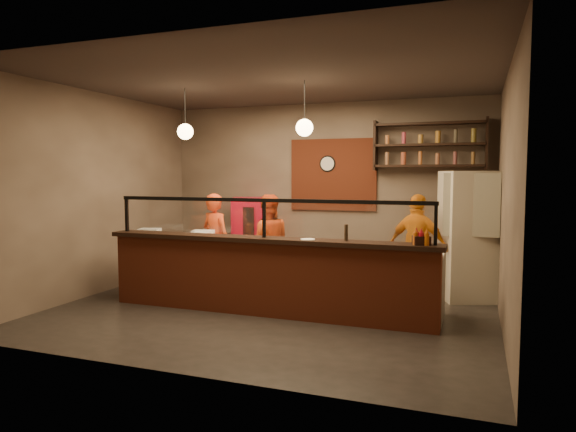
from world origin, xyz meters
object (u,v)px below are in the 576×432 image
at_px(fridge, 471,236).
at_px(red_cooler, 250,236).
at_px(wall_clock, 328,164).
at_px(pepper_mill, 346,232).
at_px(cook_right, 418,247).
at_px(pizza_dough, 265,244).
at_px(condiment_caddy, 421,240).
at_px(cook_mid, 268,242).
at_px(cook_left, 216,241).

relative_size(fridge, red_cooler, 1.33).
xyz_separation_m(wall_clock, pepper_mill, (1.01, -2.71, -0.94)).
bearing_deg(pepper_mill, cook_right, 65.75).
bearing_deg(pizza_dough, wall_clock, 82.67).
distance_m(wall_clock, cook_right, 2.43).
bearing_deg(red_cooler, cook_right, -33.08).
height_order(fridge, pizza_dough, fridge).
bearing_deg(pizza_dough, condiment_caddy, -12.34).
xyz_separation_m(wall_clock, fridge, (2.50, -0.86, -1.12)).
height_order(cook_mid, condiment_caddy, cook_mid).
height_order(cook_left, pepper_mill, cook_left).
bearing_deg(wall_clock, pepper_mill, -69.45).
height_order(cook_mid, pizza_dough, cook_mid).
bearing_deg(pizza_dough, red_cooler, 119.89).
distance_m(pizza_dough, pepper_mill, 1.40).
distance_m(cook_right, pizza_dough, 2.37).
relative_size(wall_clock, pepper_mill, 1.44).
xyz_separation_m(cook_left, condiment_caddy, (3.43, -1.21, 0.32)).
relative_size(cook_mid, red_cooler, 1.07).
xyz_separation_m(cook_right, pepper_mill, (-0.73, -1.62, 0.36)).
distance_m(cook_mid, red_cooler, 1.28).
xyz_separation_m(cook_right, condiment_caddy, (0.22, -1.69, 0.31)).
bearing_deg(cook_mid, condiment_caddy, 126.35).
distance_m(cook_mid, fridge, 3.19).
bearing_deg(cook_right, cook_mid, 24.89).
height_order(wall_clock, cook_mid, wall_clock).
bearing_deg(cook_left, red_cooler, -72.58).
height_order(fridge, red_cooler, fridge).
relative_size(cook_right, red_cooler, 1.09).
height_order(wall_clock, red_cooler, wall_clock).
distance_m(wall_clock, condiment_caddy, 3.54).
distance_m(fridge, pepper_mill, 2.37).
distance_m(cook_left, fridge, 4.04).
relative_size(cook_right, fridge, 0.82).
bearing_deg(cook_mid, fridge, 163.86).
height_order(wall_clock, cook_right, wall_clock).
relative_size(cook_mid, condiment_caddy, 8.10).
height_order(cook_left, pizza_dough, cook_left).
bearing_deg(cook_mid, wall_clock, -140.48).
height_order(cook_left, cook_right, cook_right).
bearing_deg(cook_mid, red_cooler, -76.71).
bearing_deg(cook_left, pizza_dough, 167.79).
xyz_separation_m(fridge, pepper_mill, (-1.49, -1.84, 0.19)).
bearing_deg(fridge, cook_right, 176.46).
bearing_deg(condiment_caddy, pepper_mill, 175.52).
bearing_deg(cook_right, red_cooler, 5.50).
xyz_separation_m(cook_left, fridge, (3.97, 0.70, 0.18)).
distance_m(wall_clock, cook_left, 2.51).
bearing_deg(red_cooler, fridge, -27.33).
distance_m(cook_right, fridge, 0.81).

